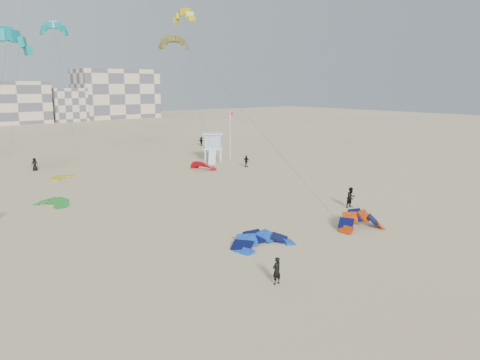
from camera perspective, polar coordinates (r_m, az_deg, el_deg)
ground at (r=27.51m, az=3.02°, el=-11.99°), size 320.00×320.00×0.00m
kite_ground_blue at (r=32.91m, az=2.84°, el=-7.96°), size 5.18×5.40×2.54m
kite_ground_orange at (r=37.55m, az=14.48°, el=-5.84°), size 4.60×4.64×3.74m
kite_ground_green at (r=46.93m, az=-21.95°, el=-2.85°), size 4.93×4.81×1.73m
kite_ground_red_far at (r=62.00m, az=-4.52°, el=1.29°), size 4.82×4.73×3.57m
kite_ground_yellow at (r=59.76m, az=-20.85°, el=0.18°), size 4.15×4.21×0.56m
kitesurfer_main at (r=26.64m, az=4.49°, el=-10.96°), size 0.59×0.39×1.59m
kitesurfer_b at (r=43.62m, az=13.38°, el=-2.09°), size 0.97×0.78×1.88m
kitesurfer_d at (r=63.42m, az=0.79°, el=2.30°), size 0.72×1.03×1.62m
kitesurfer_e at (r=66.36m, az=-23.75°, el=1.76°), size 0.95×0.78×1.68m
kitesurfer_f at (r=86.40m, az=-4.75°, el=4.73°), size 0.67×1.56×1.63m
kite_fly_teal_a at (r=42.16m, az=-26.52°, el=14.63°), size 5.29×4.69×14.43m
kite_fly_olive at (r=63.58m, az=-8.07°, el=16.16°), size 5.42×7.55×16.77m
kite_fly_yellow at (r=80.68m, az=-6.87°, el=19.14°), size 8.00×4.88×22.05m
kite_fly_teal_b at (r=84.40m, az=-21.78°, el=16.65°), size 5.14×6.29×20.16m
lifeguard_tower_near at (r=68.47m, az=-3.29°, el=4.00°), size 4.08×6.17×4.10m
flagpole at (r=69.25m, az=-1.21°, el=5.61°), size 0.59×0.09×7.29m
condo_east at (r=164.98m, az=-14.89°, el=10.11°), size 26.00×14.00×16.00m
condo_fill_right at (r=154.83m, az=-20.38°, el=8.60°), size 10.00×10.00×10.00m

